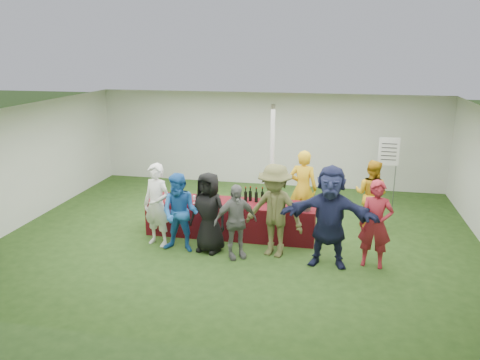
% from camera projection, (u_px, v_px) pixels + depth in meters
% --- Properties ---
extents(ground, '(60.00, 60.00, 0.00)m').
position_uv_depth(ground, '(241.00, 235.00, 10.17)').
color(ground, '#284719').
rests_on(ground, ground).
extents(tent, '(10.00, 10.00, 10.00)m').
position_uv_depth(tent, '(272.00, 163.00, 10.84)').
color(tent, white).
rests_on(tent, ground).
extents(serving_table, '(3.60, 0.80, 0.75)m').
position_uv_depth(serving_table, '(231.00, 218.00, 10.08)').
color(serving_table, '#540C0D').
rests_on(serving_table, ground).
extents(wine_bottles, '(0.67, 0.13, 0.32)m').
position_uv_depth(wine_bottles, '(259.00, 196.00, 9.96)').
color(wine_bottles, black).
rests_on(wine_bottles, serving_table).
extents(wine_glasses, '(1.11, 0.12, 0.16)m').
position_uv_depth(wine_glasses, '(188.00, 198.00, 9.88)').
color(wine_glasses, silver).
rests_on(wine_glasses, serving_table).
extents(water_bottle, '(0.07, 0.07, 0.23)m').
position_uv_depth(water_bottle, '(237.00, 197.00, 10.00)').
color(water_bottle, silver).
rests_on(water_bottle, serving_table).
extents(bar_towel, '(0.25, 0.18, 0.03)m').
position_uv_depth(bar_towel, '(305.00, 205.00, 9.72)').
color(bar_towel, white).
rests_on(bar_towel, serving_table).
extents(dump_bucket, '(0.22, 0.22, 0.18)m').
position_uv_depth(dump_bucket, '(305.00, 206.00, 9.44)').
color(dump_bucket, slate).
rests_on(dump_bucket, serving_table).
extents(wine_list_sign, '(0.50, 0.03, 1.80)m').
position_uv_depth(wine_list_sign, '(388.00, 157.00, 11.56)').
color(wine_list_sign, slate).
rests_on(wine_list_sign, ground).
extents(staff_pourer, '(0.70, 0.53, 1.75)m').
position_uv_depth(staff_pourer, '(303.00, 188.00, 10.49)').
color(staff_pourer, gold).
rests_on(staff_pourer, ground).
extents(staff_back, '(0.93, 0.84, 1.56)m').
position_uv_depth(staff_back, '(371.00, 194.00, 10.40)').
color(staff_back, gold).
rests_on(staff_back, ground).
extents(customer_0, '(0.72, 0.58, 1.71)m').
position_uv_depth(customer_0, '(157.00, 205.00, 9.46)').
color(customer_0, white).
rests_on(customer_0, ground).
extents(customer_1, '(0.80, 0.64, 1.59)m').
position_uv_depth(customer_1, '(180.00, 213.00, 9.17)').
color(customer_1, '#205DB0').
rests_on(customer_1, ground).
extents(customer_2, '(0.90, 0.71, 1.62)m').
position_uv_depth(customer_2, '(209.00, 212.00, 9.17)').
color(customer_2, black).
rests_on(customer_2, ground).
extents(customer_3, '(0.92, 0.76, 1.47)m').
position_uv_depth(customer_3, '(235.00, 222.00, 8.90)').
color(customer_3, slate).
rests_on(customer_3, ground).
extents(customer_4, '(1.34, 1.01, 1.83)m').
position_uv_depth(customer_4, '(275.00, 211.00, 8.94)').
color(customer_4, brown).
rests_on(customer_4, ground).
extents(customer_5, '(1.80, 0.65, 1.91)m').
position_uv_depth(customer_5, '(330.00, 216.00, 8.53)').
color(customer_5, '#1B2041').
rests_on(customer_5, ground).
extents(customer_6, '(0.65, 0.48, 1.65)m').
position_uv_depth(customer_6, '(376.00, 224.00, 8.52)').
color(customer_6, maroon).
rests_on(customer_6, ground).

